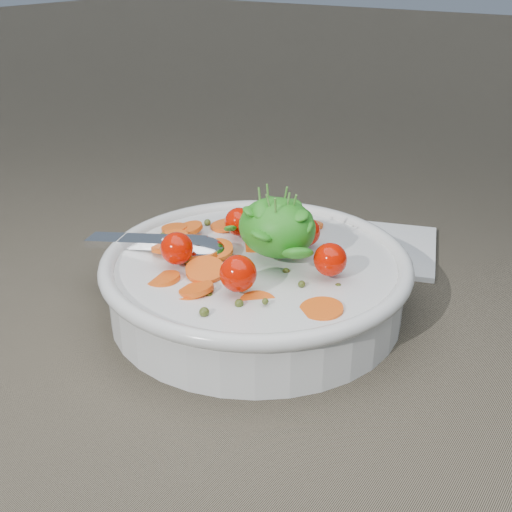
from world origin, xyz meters
The scene contains 3 objects.
ground centered at (0.00, 0.00, 0.00)m, with size 6.00×6.00×0.00m, color #685E4A.
bowl centered at (-0.01, -0.01, 0.03)m, with size 0.30×0.28×0.12m.
napkin centered at (0.02, 0.18, 0.00)m, with size 0.15×0.13×0.01m, color white.
Camera 1 is at (0.28, -0.43, 0.31)m, focal length 45.00 mm.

